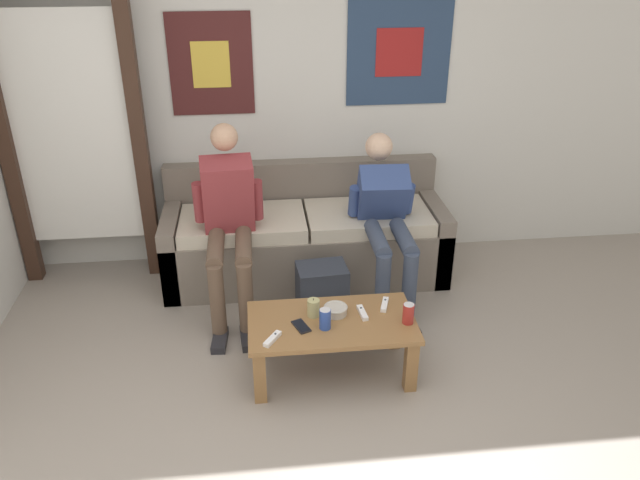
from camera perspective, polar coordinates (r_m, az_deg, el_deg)
The scene contains 16 objects.
ground_plane at distance 3.26m, azimuth -0.44°, elevation -20.85°, with size 18.00×18.00×0.00m, color gray.
wall_back at distance 4.72m, azimuth -3.60°, elevation 12.88°, with size 10.00×0.07×2.55m.
door_frame at distance 4.69m, azimuth -21.88°, elevation 9.94°, with size 1.00×0.10×2.15m.
couch at distance 4.72m, azimuth -1.36°, elevation 0.16°, with size 2.08×0.74×0.81m.
coffee_table at distance 3.68m, azimuth 1.08°, elevation -8.29°, with size 0.97×0.52×0.37m.
person_seated_adult at distance 4.17m, azimuth -8.37°, elevation 2.09°, with size 0.47×0.88×1.26m.
person_seated_teen at distance 4.33m, azimuth 6.02°, elevation 2.33°, with size 0.47×1.02×1.11m.
backpack at distance 4.17m, azimuth 0.21°, elevation -5.17°, with size 0.34×0.30×0.42m.
ceramic_bowl at distance 3.68m, azimuth 1.44°, elevation -6.37°, with size 0.14×0.14×0.05m.
pillar_candle at distance 3.65m, azimuth -0.60°, elevation -6.23°, with size 0.07×0.07×0.12m.
drink_can_blue at distance 3.54m, azimuth 0.47°, elevation -7.23°, with size 0.07×0.07×0.12m.
drink_can_red at distance 3.62m, azimuth 8.08°, elevation -6.67°, with size 0.07×0.07×0.12m.
game_controller_near_left at distance 3.48m, azimuth -4.37°, elevation -9.00°, with size 0.11×0.14×0.03m.
game_controller_near_right at distance 3.78m, azimuth 5.93°, elevation -5.88°, with size 0.08×0.15×0.03m.
game_controller_far_center at distance 3.69m, azimuth 3.90°, elevation -6.65°, with size 0.05×0.15×0.03m.
cell_phone at distance 3.58m, azimuth -1.69°, elevation -7.89°, with size 0.11×0.15×0.01m.
Camera 1 is at (-0.22, -2.18, 2.42)m, focal length 35.00 mm.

